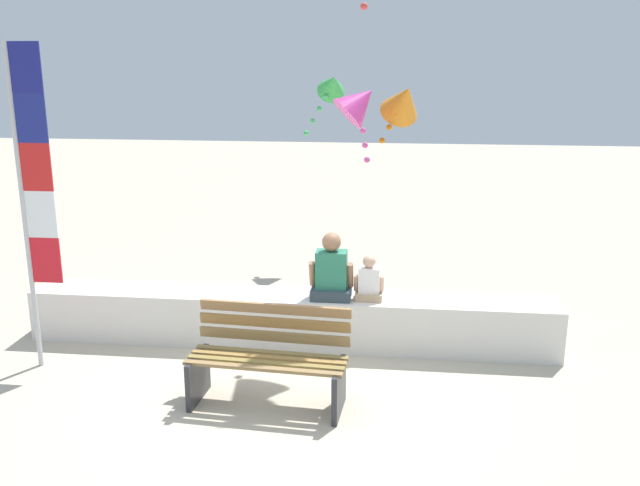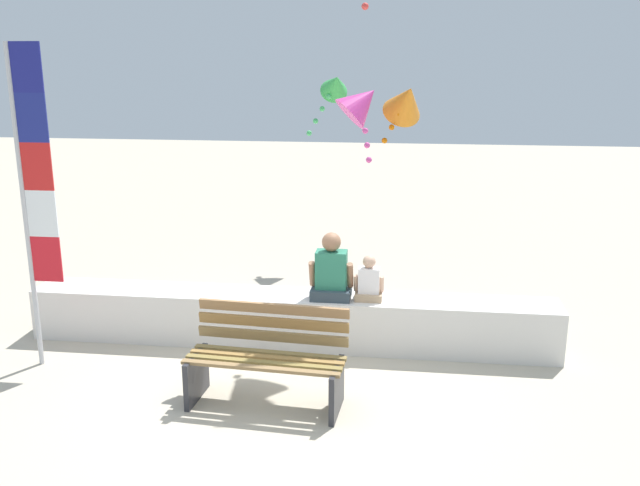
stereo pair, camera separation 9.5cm
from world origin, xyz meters
name	(u,v)px [view 1 (the left image)]	position (x,y,z in m)	size (l,w,h in m)	color
ground_plane	(272,391)	(0.00, 0.00, 0.00)	(40.00, 40.00, 0.00)	#BBAF99
seawall_ledge	(290,319)	(0.00, 1.16, 0.29)	(5.82, 0.56, 0.57)	silver
park_bench	(269,361)	(0.02, -0.21, 0.41)	(1.48, 0.71, 0.88)	olive
person_adult	(331,273)	(0.46, 1.12, 0.86)	(0.48, 0.35, 0.73)	#2E3C46
person_child	(369,282)	(0.87, 1.12, 0.76)	(0.32, 0.24, 0.49)	tan
flag_banner	(31,187)	(-2.39, 0.30, 1.89)	(0.35, 0.05, 3.24)	#B7B7BC
kite_magenta	(360,103)	(0.60, 3.49, 2.51)	(0.85, 0.79, 1.12)	#DB3D9E
kite_green	(332,85)	(0.12, 4.57, 2.70)	(0.70, 0.64, 1.04)	green
kite_orange	(403,101)	(1.19, 3.80, 2.52)	(0.77, 0.87, 0.94)	orange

